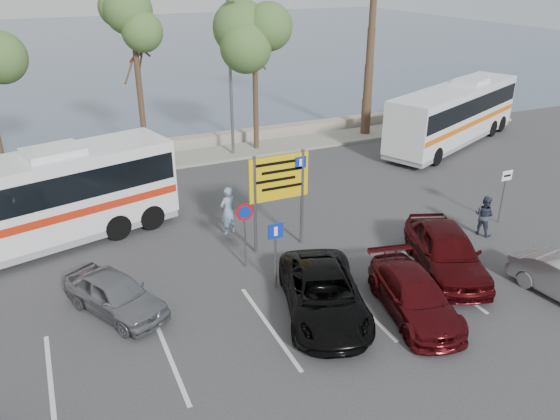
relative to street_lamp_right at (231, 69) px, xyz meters
name	(u,v)px	position (x,y,z in m)	size (l,w,h in m)	color
ground	(292,298)	(-3.00, -13.52, -4.60)	(120.00, 120.00, 0.00)	#363638
kerb_strip	(176,160)	(-3.00, 0.48, -4.52)	(44.00, 2.40, 0.15)	gray
seawall	(167,145)	(-3.00, 2.48, -4.30)	(48.00, 0.80, 0.60)	gray
sea	(81,48)	(-3.00, 46.48, -4.59)	(140.00, 140.00, 0.00)	#455A6E
tree_mid	(133,29)	(-4.50, 0.48, 2.06)	(3.20, 3.20, 8.00)	#382619
tree_right	(254,34)	(1.50, 0.48, 1.57)	(3.20, 3.20, 7.40)	#382619
street_lamp_right	(231,69)	(0.00, 0.00, 0.00)	(0.45, 1.15, 8.01)	slate
direction_sign	(279,185)	(-2.00, -10.32, -2.17)	(2.20, 0.12, 3.60)	slate
sign_no_stop	(245,225)	(-3.60, -11.13, -3.02)	(0.60, 0.08, 2.35)	slate
sign_parking	(275,246)	(-3.20, -12.73, -3.13)	(0.50, 0.07, 2.25)	slate
sign_taxi	(504,189)	(6.80, -12.03, -3.18)	(0.50, 0.07, 2.20)	slate
lane_markings	(271,326)	(-4.14, -14.52, -4.60)	(12.02, 4.20, 0.01)	silver
coach_bus_left	(11,212)	(-10.57, -7.02, -2.94)	(11.71, 5.30, 3.57)	silver
coach_bus_right	(454,116)	(12.00, -3.02, -3.00)	(11.10, 6.63, 3.46)	silver
car_silver_a	(115,294)	(-8.00, -12.02, -3.99)	(1.44, 3.59, 1.22)	slate
car_maroon	(414,296)	(-0.10, -15.67, -3.99)	(1.70, 4.17, 1.21)	#480C10
car_red	(446,251)	(2.30, -14.15, -3.81)	(1.86, 4.62, 1.57)	#3F090B
suv_black	(323,294)	(-2.50, -14.58, -3.94)	(2.18, 4.73, 1.31)	black
pedestrian_near	(228,211)	(-3.28, -8.52, -3.65)	(0.69, 0.45, 1.89)	#7B96B3
pedestrian_far	(484,215)	(5.46, -12.52, -3.82)	(0.75, 0.59, 1.55)	#2E3446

